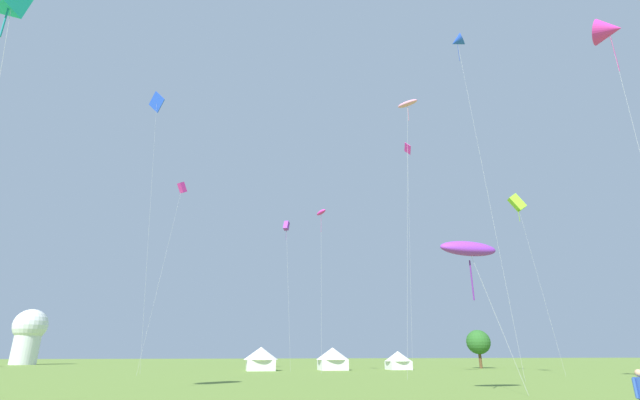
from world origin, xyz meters
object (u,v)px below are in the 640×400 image
object	(u,v)px
festival_tent_left	(398,359)
festival_tent_center	(333,358)
kite_lime_box	(517,203)
kite_magenta_parafoil	(321,213)
kite_blue_delta	(457,42)
kite_magenta_delta	(609,30)
kite_magenta_diamond	(408,153)
kite_magenta_box	(182,188)
kite_purple_box	(286,226)
kite_purple_parafoil	(468,249)
kite_blue_diamond	(157,104)
kite_pink_parafoil	(407,104)
festival_tent_right	(261,357)
observatory_dome	(29,333)
tree_distant_left	(478,342)

from	to	relation	value
festival_tent_left	festival_tent_center	bearing A→B (deg)	180.00
kite_lime_box	kite_magenta_parafoil	xyz separation A→B (m)	(-21.09, 11.29, 0.97)
kite_blue_delta	festival_tent_left	world-z (taller)	kite_blue_delta
kite_magenta_delta	kite_magenta_diamond	world-z (taller)	kite_magenta_diamond
kite_magenta_box	kite_blue_delta	world-z (taller)	kite_blue_delta
kite_blue_delta	kite_magenta_diamond	world-z (taller)	kite_blue_delta
kite_purple_box	kite_blue_delta	distance (m)	32.14
kite_purple_parafoil	festival_tent_center	xyz separation A→B (m)	(-0.05, 37.61, -6.74)
kite_lime_box	kite_purple_parafoil	world-z (taller)	kite_lime_box
kite_lime_box	kite_purple_parafoil	size ratio (longest dim) A/B	2.19
kite_blue_diamond	kite_magenta_box	bearing A→B (deg)	-22.24
kite_magenta_delta	kite_magenta_diamond	size ratio (longest dim) A/B	0.83
kite_pink_parafoil	festival_tent_right	size ratio (longest dim) A/B	6.34
kite_blue_diamond	kite_blue_delta	bearing A→B (deg)	-27.78
kite_purple_box	observatory_dome	distance (m)	65.36
kite_blue_diamond	tree_distant_left	world-z (taller)	kite_blue_diamond
festival_tent_right	tree_distant_left	size ratio (longest dim) A/B	0.81
kite_purple_box	kite_pink_parafoil	size ratio (longest dim) A/B	0.69
kite_magenta_delta	tree_distant_left	world-z (taller)	kite_magenta_delta
kite_purple_parafoil	tree_distant_left	xyz separation A→B (m)	(23.69, 40.22, -4.57)
kite_magenta_delta	kite_purple_box	world-z (taller)	kite_magenta_delta
kite_pink_parafoil	festival_tent_left	size ratio (longest dim) A/B	7.67
kite_purple_parafoil	festival_tent_right	size ratio (longest dim) A/B	1.98
kite_lime_box	festival_tent_center	bearing A→B (deg)	132.87
kite_purple_box	festival_tent_right	xyz separation A→B (m)	(-2.62, 2.67, -17.49)
tree_distant_left	kite_purple_box	bearing A→B (deg)	-170.30
kite_pink_parafoil	kite_purple_parafoil	bearing A→B (deg)	-103.39
tree_distant_left	festival_tent_center	bearing A→B (deg)	-173.72
kite_blue_diamond	festival_tent_left	world-z (taller)	kite_blue_diamond
kite_pink_parafoil	kite_magenta_diamond	xyz separation A→B (m)	(8.16, 19.24, 3.71)
tree_distant_left	kite_magenta_diamond	bearing A→B (deg)	-154.88
kite_magenta_diamond	observatory_dome	xyz separation A→B (m)	(-65.85, 43.96, -26.20)
kite_blue_diamond	kite_blue_delta	distance (m)	39.14
kite_magenta_parafoil	festival_tent_right	size ratio (longest dim) A/B	4.43
kite_magenta_box	kite_purple_parafoil	bearing A→B (deg)	-53.48
kite_magenta_parafoil	kite_magenta_delta	bearing A→B (deg)	-59.95
kite_purple_box	kite_lime_box	distance (m)	30.01
kite_magenta_box	tree_distant_left	xyz separation A→B (m)	(44.79, 11.73, -17.62)
kite_magenta_box	festival_tent_right	xyz separation A→B (m)	(11.27, 9.12, -19.77)
kite_purple_box	kite_lime_box	size ratio (longest dim) A/B	1.00
kite_blue_delta	kite_purple_box	bearing A→B (deg)	125.11
kite_lime_box	festival_tent_center	world-z (taller)	kite_lime_box
kite_magenta_box	kite_lime_box	bearing A→B (deg)	-14.57
festival_tent_center	tree_distant_left	xyz separation A→B (m)	(23.74, 2.61, 2.17)
kite_magenta_diamond	festival_tent_left	distance (m)	31.09
kite_magenta_delta	kite_magenta_box	distance (m)	46.26
kite_lime_box	kite_magenta_diamond	bearing A→B (deg)	110.18
kite_blue_diamond	observatory_dome	distance (m)	62.44
kite_purple_parafoil	kite_blue_delta	bearing A→B (deg)	54.23
kite_purple_parafoil	kite_magenta_delta	bearing A→B (deg)	-3.00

